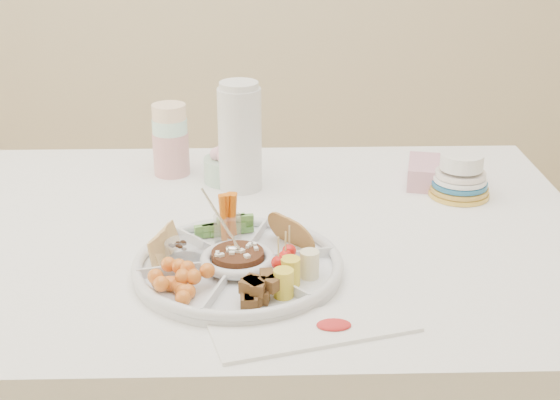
{
  "coord_description": "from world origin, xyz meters",
  "views": [
    {
      "loc": [
        0.07,
        -1.46,
        1.45
      ],
      "look_at": [
        0.11,
        -0.09,
        0.86
      ],
      "focal_mm": 50.0,
      "sensor_mm": 36.0,
      "label": 1
    }
  ],
  "objects_px": {
    "party_tray": "(238,263)",
    "plate_stack": "(460,178)",
    "thermos": "(240,135)",
    "dining_table": "(232,380)"
  },
  "relations": [
    {
      "from": "dining_table",
      "to": "thermos",
      "type": "bearing_deg",
      "value": 84.02
    },
    {
      "from": "thermos",
      "to": "plate_stack",
      "type": "distance_m",
      "value": 0.51
    },
    {
      "from": "party_tray",
      "to": "plate_stack",
      "type": "xyz_separation_m",
      "value": [
        0.5,
        0.36,
        0.02
      ]
    },
    {
      "from": "dining_table",
      "to": "party_tray",
      "type": "xyz_separation_m",
      "value": [
        0.03,
        -0.19,
        0.4
      ]
    },
    {
      "from": "dining_table",
      "to": "party_tray",
      "type": "bearing_deg",
      "value": -82.14
    },
    {
      "from": "party_tray",
      "to": "thermos",
      "type": "distance_m",
      "value": 0.43
    },
    {
      "from": "dining_table",
      "to": "plate_stack",
      "type": "xyz_separation_m",
      "value": [
        0.52,
        0.16,
        0.42
      ]
    },
    {
      "from": "thermos",
      "to": "party_tray",
      "type": "bearing_deg",
      "value": -89.58
    },
    {
      "from": "dining_table",
      "to": "thermos",
      "type": "height_order",
      "value": "thermos"
    },
    {
      "from": "party_tray",
      "to": "plate_stack",
      "type": "distance_m",
      "value": 0.61
    }
  ]
}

